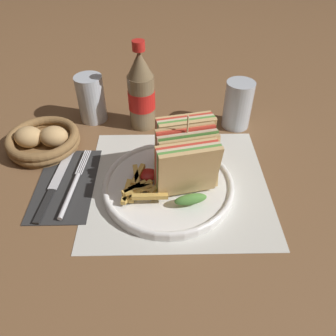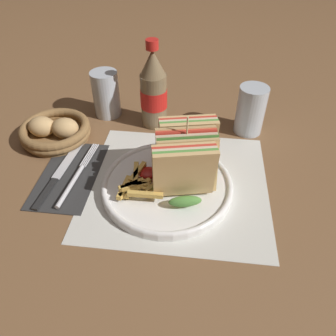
# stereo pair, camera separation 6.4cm
# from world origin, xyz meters

# --- Properties ---
(ground_plane) EXTENTS (4.00, 4.00, 0.00)m
(ground_plane) POSITION_xyz_m (0.00, 0.00, 0.00)
(ground_plane) COLOR brown
(placemat) EXTENTS (0.36, 0.34, 0.00)m
(placemat) POSITION_xyz_m (0.01, 0.01, 0.00)
(placemat) COLOR silver
(placemat) RESTS_ON ground_plane
(plate_main) EXTENTS (0.26, 0.26, 0.02)m
(plate_main) POSITION_xyz_m (-0.01, -0.00, 0.01)
(plate_main) COLOR white
(plate_main) RESTS_ON ground_plane
(club_sandwich) EXTENTS (0.12, 0.18, 0.15)m
(club_sandwich) POSITION_xyz_m (0.02, 0.01, 0.07)
(club_sandwich) COLOR tan
(club_sandwich) RESTS_ON plate_main
(fries_pile) EXTENTS (0.09, 0.10, 0.02)m
(fries_pile) POSITION_xyz_m (-0.07, -0.03, 0.03)
(fries_pile) COLOR gold
(fries_pile) RESTS_ON plate_main
(ketchup_blob) EXTENTS (0.04, 0.03, 0.01)m
(ketchup_blob) POSITION_xyz_m (-0.05, 0.01, 0.03)
(ketchup_blob) COLOR maroon
(ketchup_blob) RESTS_ON plate_main
(napkin) EXTENTS (0.12, 0.21, 0.00)m
(napkin) POSITION_xyz_m (-0.22, 0.02, 0.00)
(napkin) COLOR #2D2D2D
(napkin) RESTS_ON ground_plane
(fork) EXTENTS (0.03, 0.20, 0.01)m
(fork) POSITION_xyz_m (-0.20, -0.00, 0.01)
(fork) COLOR silver
(fork) RESTS_ON napkin
(knife) EXTENTS (0.04, 0.21, 0.00)m
(knife) POSITION_xyz_m (-0.24, 0.01, 0.01)
(knife) COLOR black
(knife) RESTS_ON napkin
(coke_bottle_near) EXTENTS (0.06, 0.06, 0.21)m
(coke_bottle_near) POSITION_xyz_m (-0.07, 0.23, 0.09)
(coke_bottle_near) COLOR #7A6647
(coke_bottle_near) RESTS_ON ground_plane
(glass_near) EXTENTS (0.07, 0.07, 0.12)m
(glass_near) POSITION_xyz_m (0.16, 0.22, 0.06)
(glass_near) COLOR silver
(glass_near) RESTS_ON ground_plane
(glass_far) EXTENTS (0.07, 0.07, 0.12)m
(glass_far) POSITION_xyz_m (-0.20, 0.26, 0.06)
(glass_far) COLOR silver
(glass_far) RESTS_ON ground_plane
(bread_basket) EXTENTS (0.16, 0.16, 0.06)m
(bread_basket) POSITION_xyz_m (-0.29, 0.14, 0.02)
(bread_basket) COLOR olive
(bread_basket) RESTS_ON ground_plane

